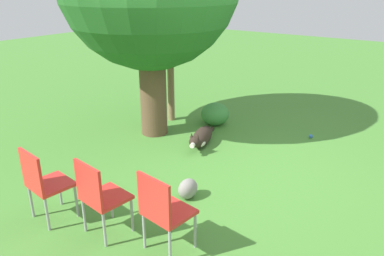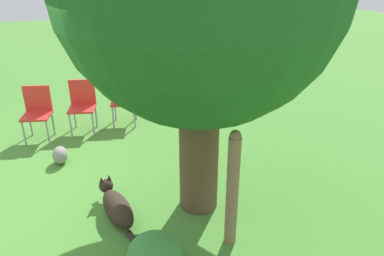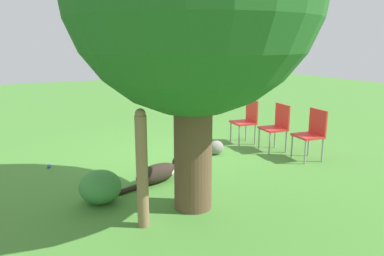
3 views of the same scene
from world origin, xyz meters
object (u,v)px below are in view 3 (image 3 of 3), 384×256
Objects in this scene: red_chair_0 at (247,118)px; fence_post at (142,169)px; tennis_ball at (49,166)px; dog at (160,172)px; red_chair_2 at (312,131)px; red_chair_1 at (277,124)px.

fence_post is at bearing 44.52° from red_chair_0.
fence_post reaches higher than tennis_ball.
dog reaches higher than tennis_ball.
red_chair_0 is (-2.44, -1.19, 0.37)m from dog.
red_chair_2 is 4.52m from tennis_ball.
tennis_ball is (4.18, -1.65, -0.48)m from red_chair_2.
dog is 2.68m from red_chair_1.
fence_post is 3.63m from red_chair_2.
dog is at bearing 17.48° from red_chair_1.
tennis_ball is (4.00, -0.93, -0.48)m from red_chair_1.
red_chair_0 is at bearing 8.81° from dog.
fence_post is at bearing 22.45° from red_chair_2.
red_chair_0 is 1.00× the size of red_chair_2.
red_chair_1 is at bearing -69.01° from red_chair_2.
red_chair_1 is at bearing -153.25° from fence_post.
fence_post is 1.51× the size of red_chair_0.
red_chair_0 is 1.49m from red_chair_2.
dog is 1.35× the size of red_chair_0.
fence_post is 2.77m from tennis_ball.
red_chair_0 reaches higher than dog.
red_chair_0 is 3.86m from tennis_ball.
red_chair_0 is 13.19× the size of tennis_ball.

